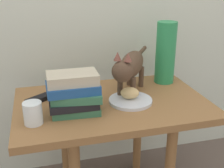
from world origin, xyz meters
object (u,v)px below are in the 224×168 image
(cat, at_px, (130,66))
(tv_remote, at_px, (42,98))
(green_vase, at_px, (166,53))
(book_stack, at_px, (74,93))
(plate, at_px, (130,101))
(side_table, at_px, (112,117))
(bread_roll, at_px, (130,93))
(candle_jar, at_px, (33,114))

(cat, xyz_separation_m, tv_remote, (-0.39, 0.03, -0.12))
(green_vase, bearing_deg, book_stack, -155.33)
(plate, bearing_deg, tv_remote, 161.66)
(side_table, relative_size, cat, 2.00)
(green_vase, bearing_deg, bread_roll, -142.90)
(bread_roll, bearing_deg, plate, -84.46)
(side_table, bearing_deg, book_stack, -160.20)
(book_stack, relative_size, tv_remote, 1.46)
(cat, bearing_deg, green_vase, 25.36)
(bread_roll, distance_m, candle_jar, 0.42)
(tv_remote, bearing_deg, green_vase, -28.07)
(plate, relative_size, bread_roll, 2.35)
(side_table, xyz_separation_m, bread_roll, (0.07, -0.02, 0.12))
(book_stack, relative_size, green_vase, 0.72)
(green_vase, relative_size, tv_remote, 2.04)
(cat, bearing_deg, side_table, -149.13)
(book_stack, bearing_deg, cat, 24.11)
(book_stack, bearing_deg, side_table, 19.80)
(cat, xyz_separation_m, candle_jar, (-0.43, -0.18, -0.09))
(bread_roll, height_order, tv_remote, bread_roll)
(bread_roll, distance_m, green_vase, 0.33)
(tv_remote, bearing_deg, plate, -53.03)
(bread_roll, xyz_separation_m, tv_remote, (-0.37, 0.11, -0.03))
(candle_jar, relative_size, tv_remote, 0.57)
(plate, height_order, tv_remote, tv_remote)
(bread_roll, bearing_deg, book_stack, -170.71)
(green_vase, bearing_deg, side_table, -152.85)
(cat, distance_m, green_vase, 0.24)
(tv_remote, bearing_deg, book_stack, -85.94)
(side_table, distance_m, plate, 0.12)
(cat, height_order, candle_jar, cat)
(tv_remote, bearing_deg, bread_roll, -51.80)
(side_table, relative_size, green_vase, 2.71)
(plate, bearing_deg, book_stack, -172.80)
(side_table, bearing_deg, cat, 30.87)
(plate, relative_size, candle_jar, 2.21)
(side_table, height_order, plate, plate)
(bread_roll, bearing_deg, green_vase, 37.10)
(bread_roll, bearing_deg, cat, 72.26)
(bread_roll, distance_m, tv_remote, 0.39)
(candle_jar, bearing_deg, bread_roll, 13.33)
(side_table, height_order, tv_remote, tv_remote)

